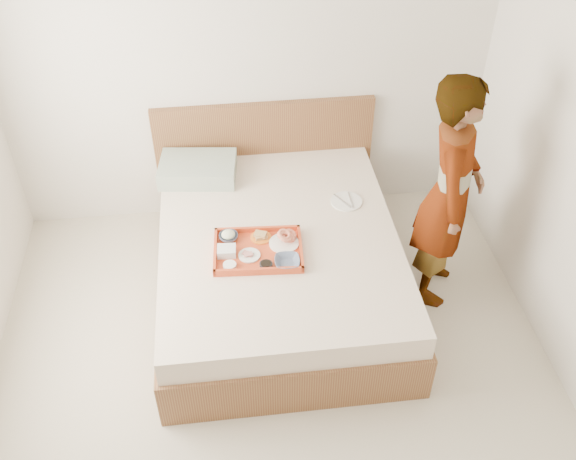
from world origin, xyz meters
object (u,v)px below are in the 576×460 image
(tray, at_px, (258,250))
(dinner_plate, at_px, (346,201))
(person, at_px, (450,194))
(bed, at_px, (279,264))

(tray, xyz_separation_m, dinner_plate, (0.65, 0.44, -0.02))
(dinner_plate, xyz_separation_m, person, (0.58, -0.36, 0.29))
(bed, height_order, person, person)
(tray, bearing_deg, bed, 51.15)
(bed, relative_size, dinner_plate, 9.17)
(dinner_plate, bearing_deg, bed, -150.76)
(tray, relative_size, dinner_plate, 2.55)
(bed, distance_m, dinner_plate, 0.64)
(bed, height_order, dinner_plate, dinner_plate)
(tray, distance_m, dinner_plate, 0.79)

